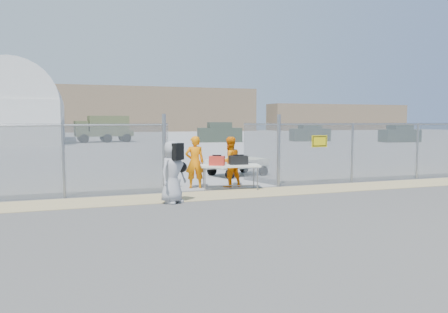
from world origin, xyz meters
name	(u,v)px	position (x,y,z in m)	size (l,w,h in m)	color
ground	(246,200)	(0.00, 0.00, 0.00)	(160.00, 160.00, 0.00)	#4A4848
tarmac_inside	(115,139)	(0.00, 42.00, 0.01)	(160.00, 80.00, 0.01)	gray
dirt_strip	(234,194)	(0.00, 1.00, 0.01)	(44.00, 1.60, 0.01)	tan
distant_hills	(124,109)	(5.00, 78.00, 4.50)	(140.00, 6.00, 9.00)	#7F684F
chain_link_fence	(224,156)	(0.00, 2.00, 1.10)	(40.00, 0.20, 2.20)	gray
quonset_hangar	(21,104)	(-10.00, 40.00, 4.00)	(9.00, 18.00, 8.00)	silver
folding_table	(230,177)	(0.18, 1.91, 0.41)	(1.94, 0.81, 0.82)	white
orange_bag	(217,161)	(-0.28, 1.90, 0.98)	(0.49, 0.33, 0.31)	red
black_duffel	(238,160)	(0.49, 1.96, 0.97)	(0.61, 0.35, 0.29)	black
security_worker_left	(195,162)	(-0.86, 2.54, 0.89)	(0.65, 0.43, 1.77)	orange
security_worker_right	(230,162)	(0.36, 2.45, 0.87)	(0.85, 0.66, 1.74)	orange
visitor	(173,172)	(-2.13, 0.19, 0.87)	(0.85, 0.55, 1.74)	#A2A2A8
utility_trailer	(237,167)	(1.69, 5.20, 0.37)	(3.06, 1.58, 0.74)	white
military_truck	(104,129)	(-1.68, 35.87, 1.38)	(5.79, 2.14, 2.76)	#555D38
parked_vehicle_near	(219,132)	(9.87, 32.15, 1.02)	(4.52, 2.04, 2.04)	#364136
parked_vehicle_mid	(310,133)	(19.91, 30.76, 0.94)	(4.14, 1.87, 1.87)	#364136
parked_vehicle_far	(400,134)	(27.70, 25.72, 0.90)	(3.98, 1.80, 1.80)	#364136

